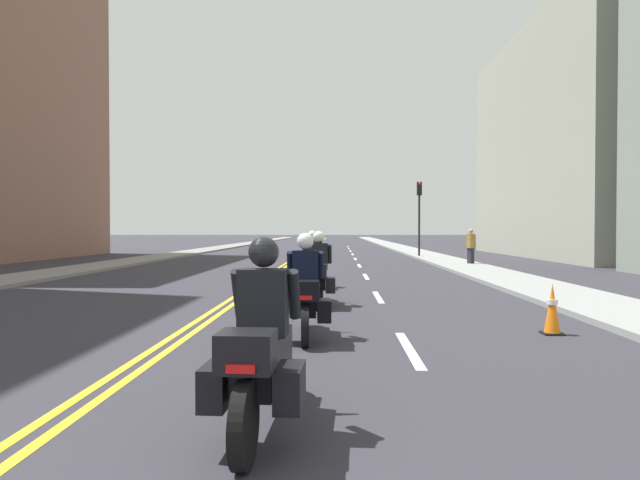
{
  "coord_description": "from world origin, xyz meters",
  "views": [
    {
      "loc": [
        2.47,
        0.22,
        1.68
      ],
      "look_at": [
        2.02,
        14.25,
        1.42
      ],
      "focal_mm": 31.12,
      "sensor_mm": 36.0,
      "label": 1
    }
  ],
  "objects": [
    {
      "name": "ground_plane",
      "position": [
        0.0,
        48.0,
        0.0
      ],
      "size": [
        264.0,
        264.0,
        0.0
      ],
      "primitive_type": "plane",
      "color": "#2F2C34"
    },
    {
      "name": "sidewalk_left",
      "position": [
        -8.08,
        48.0,
        0.06
      ],
      "size": [
        2.28,
        144.0,
        0.12
      ],
      "primitive_type": "cube",
      "color": "gray",
      "rests_on": "ground"
    },
    {
      "name": "sidewalk_right",
      "position": [
        8.08,
        48.0,
        0.06
      ],
      "size": [
        2.28,
        144.0,
        0.12
      ],
      "primitive_type": "cube",
      "color": "gray",
      "rests_on": "ground"
    },
    {
      "name": "centreline_yellow_inner",
      "position": [
        -0.12,
        48.0,
        0.0
      ],
      "size": [
        0.12,
        132.0,
        0.01
      ],
      "primitive_type": "cube",
      "color": "yellow",
      "rests_on": "ground"
    },
    {
      "name": "centreline_yellow_outer",
      "position": [
        0.12,
        48.0,
        0.0
      ],
      "size": [
        0.12,
        132.0,
        0.01
      ],
      "primitive_type": "cube",
      "color": "yellow",
      "rests_on": "ground"
    },
    {
      "name": "lane_dashes_white",
      "position": [
        3.47,
        29.0,
        0.0
      ],
      "size": [
        0.14,
        56.4,
        0.01
      ],
      "color": "silver",
      "rests_on": "ground"
    },
    {
      "name": "building_right_1",
      "position": [
        18.62,
        35.35,
        7.08
      ],
      "size": [
        9.77,
        20.83,
        14.15
      ],
      "color": "#999C8B",
      "rests_on": "ground"
    },
    {
      "name": "motorcycle_0",
      "position": [
        1.84,
        4.73,
        0.66
      ],
      "size": [
        0.78,
        2.26,
        1.62
      ],
      "rotation": [
        0.0,
        0.0,
        -0.04
      ],
      "color": "black",
      "rests_on": "ground"
    },
    {
      "name": "motorcycle_1",
      "position": [
        1.97,
        8.72,
        0.66
      ],
      "size": [
        0.78,
        2.19,
        1.63
      ],
      "rotation": [
        0.0,
        0.0,
        0.06
      ],
      "color": "black",
      "rests_on": "ground"
    },
    {
      "name": "motorcycle_2",
      "position": [
        2.04,
        12.41,
        0.65
      ],
      "size": [
        0.76,
        2.21,
        1.65
      ],
      "rotation": [
        0.0,
        0.0,
        -0.01
      ],
      "color": "black",
      "rests_on": "ground"
    },
    {
      "name": "motorcycle_3",
      "position": [
        1.72,
        16.31,
        0.66
      ],
      "size": [
        0.77,
        2.23,
        1.65
      ],
      "rotation": [
        0.0,
        0.0,
        0.03
      ],
      "color": "black",
      "rests_on": "ground"
    },
    {
      "name": "traffic_cone_0",
      "position": [
        5.91,
        9.19,
        0.41
      ],
      "size": [
        0.31,
        0.31,
        0.82
      ],
      "color": "black",
      "rests_on": "ground"
    },
    {
      "name": "traffic_light_far",
      "position": [
        7.34,
        33.54,
        3.16
      ],
      "size": [
        0.28,
        0.38,
        4.54
      ],
      "color": "black",
      "rests_on": "ground"
    },
    {
      "name": "pedestrian_0",
      "position": [
        8.63,
        26.05,
        0.89
      ],
      "size": [
        0.47,
        0.43,
        1.72
      ],
      "rotation": [
        0.0,
        0.0,
        0.7
      ],
      "color": "#2B2635",
      "rests_on": "ground"
    }
  ]
}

